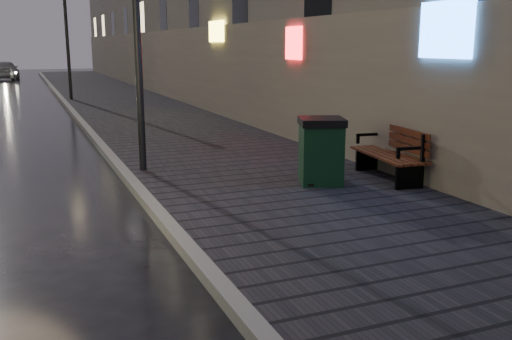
{
  "coord_description": "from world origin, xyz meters",
  "views": [
    {
      "loc": [
        -0.28,
        -4.99,
        2.57
      ],
      "look_at": [
        2.69,
        2.21,
        0.85
      ],
      "focal_mm": 40.0,
      "sensor_mm": 36.0,
      "label": 1
    }
  ],
  "objects_px": {
    "trash_bin": "(321,150)",
    "bench": "(392,153)",
    "car_far": "(4,70)",
    "lamp_far": "(66,23)"
  },
  "relations": [
    {
      "from": "trash_bin",
      "to": "bench",
      "type": "bearing_deg",
      "value": 11.45
    },
    {
      "from": "trash_bin",
      "to": "car_far",
      "type": "distance_m",
      "value": 37.76
    },
    {
      "from": "car_far",
      "to": "lamp_far",
      "type": "bearing_deg",
      "value": 105.49
    },
    {
      "from": "lamp_far",
      "to": "trash_bin",
      "type": "bearing_deg",
      "value": -81.6
    },
    {
      "from": "trash_bin",
      "to": "car_far",
      "type": "height_order",
      "value": "car_far"
    },
    {
      "from": "lamp_far",
      "to": "trash_bin",
      "type": "distance_m",
      "value": 18.7
    },
    {
      "from": "trash_bin",
      "to": "car_far",
      "type": "xyz_separation_m",
      "value": [
        -5.74,
        37.32,
        -0.02
      ]
    },
    {
      "from": "lamp_far",
      "to": "car_far",
      "type": "distance_m",
      "value": 19.46
    },
    {
      "from": "lamp_far",
      "to": "trash_bin",
      "type": "height_order",
      "value": "lamp_far"
    },
    {
      "from": "bench",
      "to": "trash_bin",
      "type": "distance_m",
      "value": 1.39
    }
  ]
}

